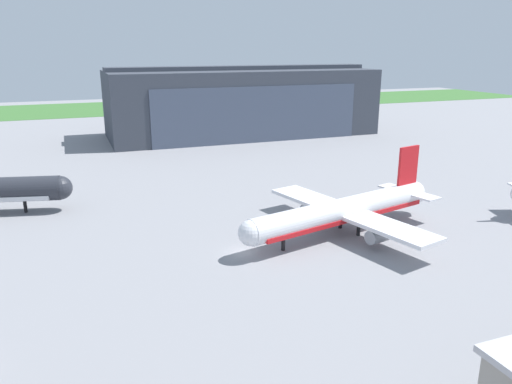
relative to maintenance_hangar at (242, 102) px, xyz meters
The scene contains 4 objects.
ground_plane 94.85m from the maintenance_hangar, 109.18° to the right, with size 440.00×440.00×0.00m, color gray.
grass_field_strip 92.76m from the maintenance_hangar, 109.63° to the left, with size 440.00×56.00×0.08m, color #3A6C31.
maintenance_hangar is the anchor object (origin of this frame).
airliner_near_right 89.30m from the maintenance_hangar, 99.62° to the right, with size 35.18×30.89×11.65m.
Camera 1 is at (-20.68, -58.85, 26.76)m, focal length 34.80 mm.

